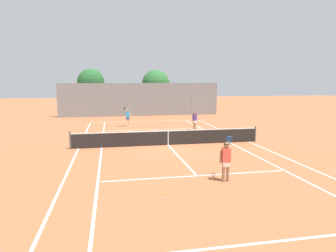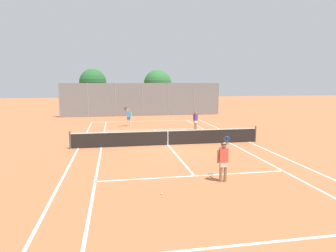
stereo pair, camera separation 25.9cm
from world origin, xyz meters
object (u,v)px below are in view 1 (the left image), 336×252
tennis_net (168,137)px  loose_tennis_ball_1 (165,194)px  player_near_side (226,159)px  tree_behind_right (157,85)px  loose_tennis_ball_0 (136,135)px  player_far_left (128,116)px  player_far_right (195,119)px  loose_tennis_ball_2 (180,122)px  tree_behind_left (91,83)px

tennis_net → loose_tennis_ball_1: bearing=-101.7°
loose_tennis_ball_1 → player_near_side: bearing=19.9°
tree_behind_right → loose_tennis_ball_0: bearing=-104.5°
player_far_left → player_far_right: player_far_left is taller
player_far_left → player_far_right: size_ratio=1.11×
loose_tennis_ball_1 → loose_tennis_ball_2: bearing=75.2°
player_far_left → tree_behind_right: (4.34, 10.79, 2.67)m
loose_tennis_ball_1 → loose_tennis_ball_2: size_ratio=1.00×
player_far_left → player_far_right: bearing=-32.0°
player_near_side → tree_behind_right: 26.92m
tree_behind_right → player_near_side: bearing=-92.9°
player_near_side → player_far_right: (2.35, 12.64, -0.02)m
tennis_net → tree_behind_left: bearing=106.0°
tennis_net → player_far_right: (3.28, 5.35, 0.40)m
tree_behind_right → player_far_right: bearing=-86.0°
player_far_right → loose_tennis_ball_0: bearing=-163.8°
loose_tennis_ball_2 → player_near_side: bearing=-97.4°
tennis_net → player_far_right: 6.29m
player_near_side → loose_tennis_ball_0: bearing=103.4°
loose_tennis_ball_0 → loose_tennis_ball_1: bearing=-89.9°
player_far_left → player_near_side: bearing=-79.5°
tennis_net → player_far_left: 8.91m
player_far_right → loose_tennis_ball_0: size_ratio=24.24×
player_far_right → loose_tennis_ball_0: player_far_right is taller
loose_tennis_ball_1 → tree_behind_right: 28.22m
player_far_right → tree_behind_left: size_ratio=0.29×
loose_tennis_ball_2 → player_far_left: bearing=-160.4°
player_far_left → tree_behind_left: (-3.78, 11.62, 2.89)m
tennis_net → tree_behind_right: 19.83m
player_far_right → loose_tennis_ball_2: player_far_right is taller
player_far_left → loose_tennis_ball_0: 4.87m
loose_tennis_ball_0 → loose_tennis_ball_2: (4.97, 6.65, 0.00)m
player_far_right → tree_behind_right: bearing=94.0°
player_near_side → player_far_left: same height
tennis_net → tree_behind_left: tree_behind_left is taller
tree_behind_left → loose_tennis_ball_1: bearing=-81.8°
tennis_net → player_near_side: size_ratio=6.76×
player_far_left → tree_behind_right: tree_behind_right is taller
player_far_right → tree_behind_right: (-0.98, 14.11, 2.69)m
player_near_side → loose_tennis_ball_1: size_ratio=26.88×
player_far_left → tree_behind_left: tree_behind_left is taller
tree_behind_left → player_far_right: bearing=-58.7°
player_far_right → loose_tennis_ball_1: (-5.00, -13.60, -0.88)m
loose_tennis_ball_1 → tree_behind_left: size_ratio=0.01×
tennis_net → tree_behind_right: bearing=83.2°
tennis_net → loose_tennis_ball_2: size_ratio=181.82×
player_near_side → tree_behind_right: tree_behind_right is taller
player_near_side → loose_tennis_ball_0: size_ratio=26.88×
loose_tennis_ball_0 → tree_behind_left: (-4.09, 16.40, 3.78)m
player_far_right → player_near_side: bearing=-100.5°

